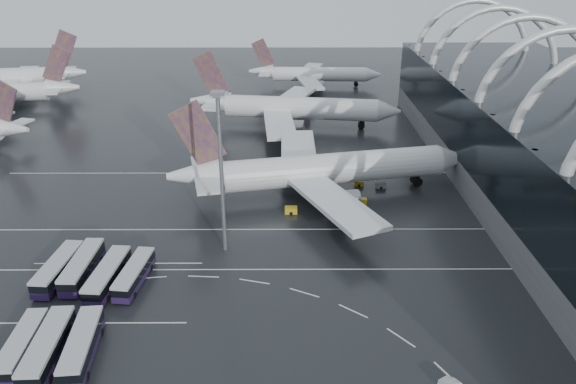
{
  "coord_description": "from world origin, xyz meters",
  "views": [
    {
      "loc": [
        4.0,
        -80.5,
        48.85
      ],
      "look_at": [
        4.38,
        13.39,
        7.0
      ],
      "focal_mm": 35.0,
      "sensor_mm": 36.0,
      "label": 1
    }
  ],
  "objects_px": {
    "airliner_gate_c": "(312,75)",
    "bus_row_near_d": "(134,274)",
    "bus_row_far_a": "(22,346)",
    "bus_row_near_a": "(58,269)",
    "airliner_main": "(319,170)",
    "gse_cart_belly_a": "(361,201)",
    "airliner_gate_b": "(290,108)",
    "jet_remote_mid": "(10,92)",
    "gse_cart_belly_c": "(291,210)",
    "gse_cart_belly_e": "(359,183)",
    "bus_row_near_b": "(82,267)",
    "bus_row_far_c": "(82,346)",
    "jet_remote_far": "(17,77)",
    "gse_cart_belly_b": "(381,185)",
    "floodlight_mast": "(221,155)",
    "bus_row_far_b": "(48,348)",
    "bus_row_near_c": "(108,275)"
  },
  "relations": [
    {
      "from": "gse_cart_belly_a",
      "to": "gse_cart_belly_e",
      "type": "bearing_deg",
      "value": 86.13
    },
    {
      "from": "bus_row_near_a",
      "to": "gse_cart_belly_c",
      "type": "xyz_separation_m",
      "value": [
        36.96,
        23.37,
        -1.13
      ]
    },
    {
      "from": "bus_row_far_b",
      "to": "floodlight_mast",
      "type": "xyz_separation_m",
      "value": [
        19.72,
        28.07,
        15.69
      ]
    },
    {
      "from": "bus_row_near_a",
      "to": "gse_cart_belly_b",
      "type": "height_order",
      "value": "bus_row_near_a"
    },
    {
      "from": "bus_row_near_a",
      "to": "gse_cart_belly_e",
      "type": "relative_size",
      "value": 6.92
    },
    {
      "from": "bus_row_near_a",
      "to": "bus_row_near_d",
      "type": "relative_size",
      "value": 1.08
    },
    {
      "from": "floodlight_mast",
      "to": "gse_cart_belly_e",
      "type": "bearing_deg",
      "value": 46.42
    },
    {
      "from": "jet_remote_far",
      "to": "bus_row_far_c",
      "type": "distance_m",
      "value": 155.24
    },
    {
      "from": "jet_remote_mid",
      "to": "bus_row_far_c",
      "type": "bearing_deg",
      "value": 111.07
    },
    {
      "from": "bus_row_far_a",
      "to": "gse_cart_belly_c",
      "type": "height_order",
      "value": "bus_row_far_a"
    },
    {
      "from": "bus_row_near_b",
      "to": "gse_cart_belly_c",
      "type": "xyz_separation_m",
      "value": [
        33.35,
        22.83,
        -1.16
      ]
    },
    {
      "from": "bus_row_far_a",
      "to": "bus_row_far_b",
      "type": "height_order",
      "value": "bus_row_far_b"
    },
    {
      "from": "bus_row_near_b",
      "to": "bus_row_near_c",
      "type": "distance_m",
      "value": 5.39
    },
    {
      "from": "airliner_gate_c",
      "to": "bus_row_far_a",
      "type": "bearing_deg",
      "value": -103.83
    },
    {
      "from": "gse_cart_belly_c",
      "to": "gse_cart_belly_e",
      "type": "relative_size",
      "value": 1.25
    },
    {
      "from": "bus_row_far_c",
      "to": "jet_remote_mid",
      "type": "bearing_deg",
      "value": 22.21
    },
    {
      "from": "bus_row_near_b",
      "to": "airliner_gate_b",
      "type": "bearing_deg",
      "value": -21.58
    },
    {
      "from": "bus_row_near_a",
      "to": "bus_row_near_c",
      "type": "xyz_separation_m",
      "value": [
        8.36,
        -2.02,
        0.03
      ]
    },
    {
      "from": "jet_remote_mid",
      "to": "gse_cart_belly_a",
      "type": "relative_size",
      "value": 21.48
    },
    {
      "from": "gse_cart_belly_b",
      "to": "gse_cart_belly_e",
      "type": "distance_m",
      "value": 4.78
    },
    {
      "from": "bus_row_near_d",
      "to": "bus_row_far_c",
      "type": "xyz_separation_m",
      "value": [
        -2.43,
        -17.16,
        0.12
      ]
    },
    {
      "from": "floodlight_mast",
      "to": "gse_cart_belly_a",
      "type": "height_order",
      "value": "floodlight_mast"
    },
    {
      "from": "airliner_main",
      "to": "gse_cart_belly_a",
      "type": "distance_m",
      "value": 10.84
    },
    {
      "from": "bus_row_far_b",
      "to": "gse_cart_belly_c",
      "type": "xyz_separation_m",
      "value": [
        31.27,
        42.35,
        -1.19
      ]
    },
    {
      "from": "gse_cart_belly_b",
      "to": "airliner_main",
      "type": "bearing_deg",
      "value": -165.85
    },
    {
      "from": "bus_row_far_a",
      "to": "gse_cart_belly_b",
      "type": "xyz_separation_m",
      "value": [
        54.44,
        54.21,
        -1.11
      ]
    },
    {
      "from": "bus_row_near_a",
      "to": "bus_row_near_b",
      "type": "distance_m",
      "value": 3.66
    },
    {
      "from": "floodlight_mast",
      "to": "gse_cart_belly_a",
      "type": "distance_m",
      "value": 36.13
    },
    {
      "from": "bus_row_near_a",
      "to": "bus_row_far_b",
      "type": "relative_size",
      "value": 0.97
    },
    {
      "from": "bus_row_near_a",
      "to": "bus_row_near_d",
      "type": "xyz_separation_m",
      "value": [
        12.31,
        -1.39,
        -0.13
      ]
    },
    {
      "from": "bus_row_far_b",
      "to": "bus_row_far_c",
      "type": "bearing_deg",
      "value": -86.59
    },
    {
      "from": "bus_row_near_d",
      "to": "bus_row_far_c",
      "type": "bearing_deg",
      "value": 177.97
    },
    {
      "from": "airliner_main",
      "to": "bus_row_far_b",
      "type": "xyz_separation_m",
      "value": [
        -37.2,
        -51.29,
        -3.62
      ]
    },
    {
      "from": "jet_remote_mid",
      "to": "gse_cart_belly_b",
      "type": "relative_size",
      "value": 21.6
    },
    {
      "from": "bus_row_near_a",
      "to": "gse_cart_belly_c",
      "type": "relative_size",
      "value": 5.52
    },
    {
      "from": "bus_row_near_a",
      "to": "bus_row_far_a",
      "type": "distance_m",
      "value": 18.57
    },
    {
      "from": "gse_cart_belly_c",
      "to": "airliner_gate_b",
      "type": "bearing_deg",
      "value": 89.8
    },
    {
      "from": "airliner_gate_c",
      "to": "bus_row_near_d",
      "type": "relative_size",
      "value": 3.88
    },
    {
      "from": "airliner_gate_c",
      "to": "gse_cart_belly_e",
      "type": "bearing_deg",
      "value": -83.67
    },
    {
      "from": "airliner_gate_c",
      "to": "gse_cart_belly_b",
      "type": "bearing_deg",
      "value": -80.94
    },
    {
      "from": "airliner_gate_b",
      "to": "bus_row_near_a",
      "type": "bearing_deg",
      "value": -106.85
    },
    {
      "from": "jet_remote_far",
      "to": "bus_row_far_a",
      "type": "xyz_separation_m",
      "value": [
        60.79,
        -139.17,
        -3.89
      ]
    },
    {
      "from": "airliner_main",
      "to": "bus_row_near_d",
      "type": "height_order",
      "value": "airliner_main"
    },
    {
      "from": "bus_row_far_c",
      "to": "gse_cart_belly_a",
      "type": "height_order",
      "value": "bus_row_far_c"
    },
    {
      "from": "bus_row_near_b",
      "to": "bus_row_far_c",
      "type": "height_order",
      "value": "bus_row_near_b"
    },
    {
      "from": "airliner_main",
      "to": "jet_remote_mid",
      "type": "bearing_deg",
      "value": 132.07
    },
    {
      "from": "gse_cart_belly_c",
      "to": "gse_cart_belly_e",
      "type": "xyz_separation_m",
      "value": [
        15.03,
        13.64,
        -0.13
      ]
    },
    {
      "from": "jet_remote_far",
      "to": "gse_cart_belly_b",
      "type": "relative_size",
      "value": 23.53
    },
    {
      "from": "airliner_main",
      "to": "gse_cart_belly_c",
      "type": "xyz_separation_m",
      "value": [
        -5.94,
        -8.94,
        -4.81
      ]
    },
    {
      "from": "bus_row_far_b",
      "to": "gse_cart_belly_c",
      "type": "relative_size",
      "value": 5.68
    }
  ]
}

